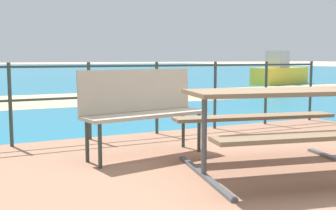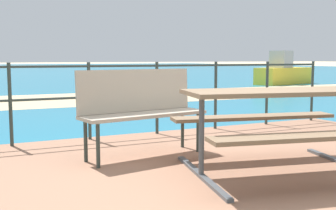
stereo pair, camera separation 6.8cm
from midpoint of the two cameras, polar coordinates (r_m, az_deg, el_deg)
The scene contains 7 objects.
ground_plane at distance 3.94m, azimuth 14.01°, elevation -10.52°, with size 240.00×240.00×0.00m, color beige.
patio_paving at distance 3.93m, azimuth 14.03°, elevation -10.10°, with size 6.40×5.20×0.06m, color #996B51.
beach_strip at distance 11.73m, azimuth -13.56°, elevation 0.74°, with size 54.00×3.83×0.01m, color tan.
picnic_table at distance 4.03m, azimuth 15.72°, elevation -0.77°, with size 2.05×1.74×0.78m.
park_bench at distance 4.57m, azimuth -3.39°, elevation 0.10°, with size 1.47×0.63×0.96m.
railing_fence at distance 5.89m, azimuth -1.21°, elevation 2.12°, with size 5.94×0.04×1.03m.
boat_near at distance 19.15m, azimuth 15.94°, elevation 4.23°, with size 3.67×1.79×1.46m.
Camera 2 is at (-2.39, -2.90, 1.14)m, focal length 44.16 mm.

